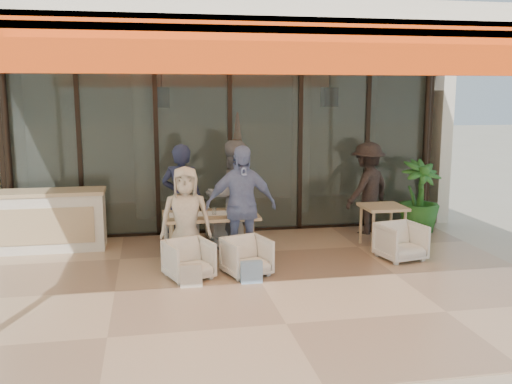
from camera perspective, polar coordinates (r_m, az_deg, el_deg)
ground at (r=8.11m, az=0.49°, el=-9.14°), size 70.00×70.00×0.00m
terrace_floor at (r=8.11m, az=0.49°, el=-9.11°), size 8.00×6.00×0.01m
terrace_structure at (r=7.43m, az=0.94°, el=14.55°), size 8.00×6.00×3.40m
glass_storefront at (r=10.68m, az=-2.63°, el=4.28°), size 8.08×0.10×3.20m
interior_block at (r=12.93m, az=-4.08°, el=8.06°), size 9.05×3.62×3.52m
host_counter at (r=10.18m, az=-19.95°, el=-2.69°), size 1.85×0.65×1.04m
dining_table at (r=9.13m, az=-4.61°, el=-2.53°), size 1.50×0.90×0.93m
chair_far_left at (r=10.10m, az=-7.50°, el=-3.62°), size 0.59×0.56×0.60m
chair_far_right at (r=10.16m, az=-2.77°, el=-3.12°), size 0.76×0.72×0.71m
chair_near_left at (r=8.26m, az=-6.74°, el=-6.57°), size 0.77×0.74×0.63m
chair_near_right at (r=8.36m, az=-0.95°, el=-6.32°), size 0.75×0.73×0.63m
diner_navy at (r=9.48m, az=-7.41°, el=-0.69°), size 0.77×0.61×1.83m
diner_grey at (r=9.56m, az=-2.38°, el=-0.40°), size 1.04×0.89×1.87m
diner_cream at (r=8.63m, az=-7.04°, el=-2.63°), size 0.81×0.56×1.57m
diner_periwinkle at (r=8.69m, az=-1.52°, el=-1.45°), size 1.12×0.52×1.87m
tote_bag_cream at (r=7.92m, az=-6.51°, el=-8.38°), size 0.30×0.10×0.34m
tote_bag_blue at (r=8.02m, az=-0.46°, el=-8.09°), size 0.30×0.10×0.34m
side_table at (r=9.98m, az=12.57°, el=-1.94°), size 0.70×0.70×0.74m
side_chair at (r=9.39m, az=14.30°, el=-4.68°), size 0.75×0.72×0.67m
standing_woman at (r=10.89m, az=11.07°, el=0.35°), size 1.30×1.16×1.74m
potted_palm at (r=11.24m, az=15.99°, el=-0.46°), size 0.90×0.90×1.39m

